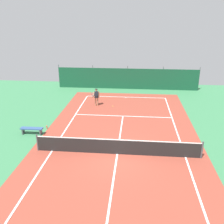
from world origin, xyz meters
TOP-DOWN VIEW (x-y plane):
  - ground_plane at (0.00, 0.00)m, footprint 36.00×36.00m
  - court_surface at (0.00, 0.00)m, footprint 11.02×26.60m
  - tennis_net at (0.00, 0.00)m, footprint 10.12×0.10m
  - back_fence at (-0.00, 15.73)m, footprint 16.30×0.98m
  - tennis_player at (-2.66, 8.93)m, footprint 0.72×0.75m
  - tennis_ball_near_player at (-1.08, 8.81)m, footprint 0.07×0.07m
  - courtside_bench at (-6.31, 2.24)m, footprint 1.60×0.40m
  - water_bottle at (-5.59, 3.31)m, footprint 0.08×0.08m

SIDE VIEW (x-z plane):
  - ground_plane at x=0.00m, z-range 0.00..0.00m
  - court_surface at x=0.00m, z-range 0.00..0.01m
  - tennis_ball_near_player at x=-1.08m, z-range 0.00..0.07m
  - water_bottle at x=-5.59m, z-range 0.00..0.24m
  - courtside_bench at x=-6.31m, z-range 0.13..0.62m
  - tennis_net at x=0.00m, z-range -0.04..1.06m
  - back_fence at x=0.00m, z-range -0.68..2.02m
  - tennis_player at x=-2.66m, z-range 0.14..1.78m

